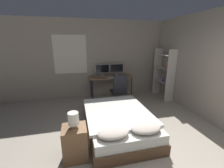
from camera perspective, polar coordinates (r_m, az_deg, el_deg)
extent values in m
cube|color=#9E9384|center=(5.50, -3.09, 9.45)|extent=(12.00, 0.06, 2.70)
cube|color=silver|center=(5.35, -15.61, 10.76)|extent=(1.09, 0.01, 1.29)
cube|color=black|center=(5.36, -15.60, 10.76)|extent=(1.01, 0.01, 1.21)
cube|color=#9E9384|center=(4.45, 32.92, 5.43)|extent=(0.06, 12.00, 2.70)
cube|color=brown|center=(3.53, 2.28, -15.78)|extent=(1.35, 1.99, 0.22)
cube|color=silver|center=(3.43, 2.31, -12.86)|extent=(1.29, 1.93, 0.19)
cube|color=silver|center=(3.47, 1.79, -10.22)|extent=(1.39, 1.67, 0.05)
ellipsoid|color=beige|center=(2.66, 0.39, -18.07)|extent=(0.55, 0.38, 0.13)
ellipsoid|color=beige|center=(2.85, 12.77, -16.03)|extent=(0.55, 0.38, 0.13)
cube|color=brown|center=(2.81, -13.85, -20.92)|extent=(0.40, 0.39, 0.59)
cylinder|color=gray|center=(2.65, -14.29, -15.61)|extent=(0.10, 0.10, 0.01)
cylinder|color=gray|center=(2.63, -14.34, -15.01)|extent=(0.02, 0.02, 0.05)
cylinder|color=silver|center=(2.57, -14.54, -12.57)|extent=(0.17, 0.17, 0.20)
cube|color=#846042|center=(5.28, -0.43, 2.72)|extent=(1.48, 0.60, 0.03)
cylinder|color=#2D2D33|center=(5.03, -7.43, -2.68)|extent=(0.05, 0.05, 0.75)
cylinder|color=#2D2D33|center=(5.34, 7.41, -1.57)|extent=(0.05, 0.05, 0.75)
cylinder|color=#2D2D33|center=(5.51, -8.03, -1.06)|extent=(0.05, 0.05, 0.75)
cylinder|color=#2D2D33|center=(5.80, 5.64, -0.12)|extent=(0.05, 0.05, 0.75)
cylinder|color=#B7B7BC|center=(5.41, -3.65, 3.25)|extent=(0.16, 0.16, 0.01)
cylinder|color=#B7B7BC|center=(5.40, -3.66, 3.78)|extent=(0.03, 0.03, 0.09)
cube|color=#B7B7BC|center=(5.36, -3.69, 5.85)|extent=(0.51, 0.03, 0.31)
cube|color=black|center=(5.35, -3.67, 5.83)|extent=(0.48, 0.00, 0.28)
cylinder|color=#B7B7BC|center=(5.53, 1.75, 3.54)|extent=(0.16, 0.16, 0.01)
cylinder|color=#B7B7BC|center=(5.52, 1.75, 4.05)|extent=(0.03, 0.03, 0.09)
cube|color=#B7B7BC|center=(5.48, 1.77, 6.09)|extent=(0.51, 0.03, 0.31)
cube|color=black|center=(5.46, 1.81, 6.06)|extent=(0.48, 0.00, 0.28)
cube|color=#B7B7BC|center=(5.08, 0.08, 2.49)|extent=(0.36, 0.13, 0.02)
ellipsoid|color=#B7B7BC|center=(5.15, 3.00, 2.75)|extent=(0.07, 0.05, 0.04)
cylinder|color=black|center=(4.86, 2.37, -7.70)|extent=(0.52, 0.52, 0.04)
cylinder|color=gray|center=(4.78, 2.40, -5.42)|extent=(0.05, 0.05, 0.38)
cube|color=black|center=(4.71, 2.43, -2.89)|extent=(0.45, 0.45, 0.07)
cube|color=black|center=(4.43, 3.19, -0.01)|extent=(0.40, 0.05, 0.53)
cube|color=beige|center=(5.26, 21.50, 2.68)|extent=(0.32, 0.02, 1.72)
cube|color=beige|center=(5.95, 16.93, 4.52)|extent=(0.32, 0.02, 1.72)
cube|color=beige|center=(5.66, 18.84, 1.10)|extent=(0.32, 0.82, 0.02)
cube|color=beige|center=(5.56, 19.27, 5.74)|extent=(0.32, 0.82, 0.02)
cube|color=beige|center=(5.51, 19.70, 10.33)|extent=(0.32, 0.82, 0.02)
cube|color=#2D4784|center=(5.32, 21.12, 1.51)|extent=(0.27, 0.04, 0.25)
cube|color=#7A387F|center=(5.36, 20.84, 1.46)|extent=(0.27, 0.02, 0.22)
cube|color=#2D4784|center=(5.39, 20.62, 1.69)|extent=(0.27, 0.03, 0.25)
cube|color=#337042|center=(5.42, 20.40, 1.65)|extent=(0.27, 0.02, 0.22)
cube|color=#B2332D|center=(5.44, 20.23, 1.88)|extent=(0.27, 0.03, 0.25)
cube|color=#28282D|center=(5.48, 19.96, 1.75)|extent=(0.27, 0.03, 0.20)
cube|color=#7A387F|center=(5.50, 19.80, 1.82)|extent=(0.27, 0.02, 0.20)
cube|color=#BCB29E|center=(5.54, 19.58, 2.02)|extent=(0.27, 0.04, 0.22)
cube|color=#28282D|center=(5.56, 19.39, 2.05)|extent=(0.27, 0.02, 0.21)
cube|color=#2D4784|center=(5.24, 21.61, 6.27)|extent=(0.27, 0.04, 0.22)
cube|color=#7A387F|center=(5.27, 21.38, 6.31)|extent=(0.27, 0.02, 0.21)
cube|color=gold|center=(5.29, 21.17, 6.47)|extent=(0.27, 0.03, 0.23)
cube|color=teal|center=(5.32, 20.95, 6.73)|extent=(0.27, 0.04, 0.26)
cube|color=#B2332D|center=(5.36, 20.69, 6.71)|extent=(0.27, 0.02, 0.25)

